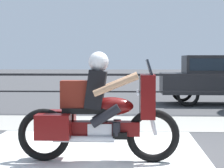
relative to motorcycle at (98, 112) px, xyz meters
name	(u,v)px	position (x,y,z in m)	size (l,w,h in m)	color
ground_plane	(145,156)	(0.68, 0.40, -0.71)	(120.00, 120.00, 0.00)	#424244
sidewalk_band	(141,123)	(0.68, 3.80, -0.70)	(44.00, 2.40, 0.01)	#99968E
crosswalk_band	(83,158)	(-0.24, 0.20, -0.71)	(3.71, 6.00, 0.01)	silver
fence_railing	(140,82)	(0.68, 5.59, 0.15)	(36.00, 0.05, 1.09)	black
motorcycle	(98,112)	(0.00, 0.00, 0.00)	(2.33, 0.76, 1.58)	black
parked_car	(222,76)	(3.39, 8.28, 0.21)	(4.15, 1.76, 1.60)	#232326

